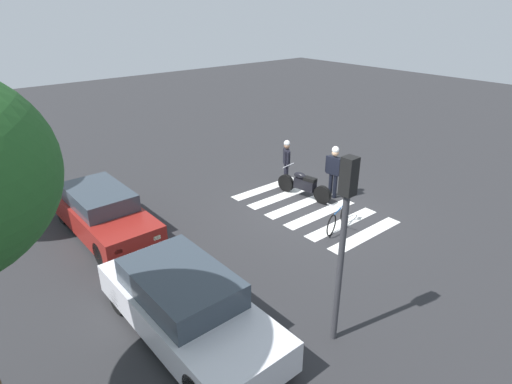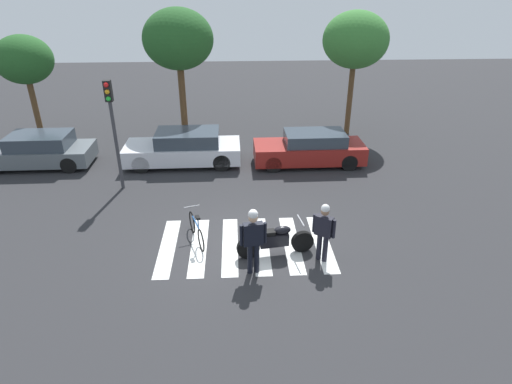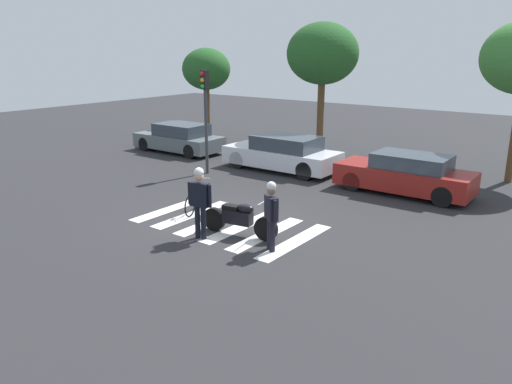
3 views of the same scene
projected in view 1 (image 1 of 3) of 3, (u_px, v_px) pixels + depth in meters
The scene contains 9 objects.
ground_plane at pixel (311, 209), 14.13m from camera, with size 60.00×60.00×0.00m, color #2B2B2D.
police_motorcycle at pixel (304, 185), 14.81m from camera, with size 2.19×0.66×1.04m.
leaning_bicycle at pixel (339, 217), 12.80m from camera, with size 0.64×1.67×0.99m.
officer_on_foot at pixel (334, 168), 14.54m from camera, with size 0.69×0.28×1.88m.
officer_by_motorcycle at pixel (287, 159), 15.65m from camera, with size 0.55×0.43×1.73m.
crosswalk_stripes at pixel (311, 209), 14.13m from camera, with size 4.95×2.98×0.01m.
car_white_van at pixel (186, 305), 8.60m from camera, with size 4.70×1.89×1.41m.
car_maroon_wagon at pixel (103, 213), 12.40m from camera, with size 4.49×1.71×1.38m.
traffic_light_pole at pixel (345, 224), 7.63m from camera, with size 0.25×0.33×3.94m.
Camera 1 is at (-8.53, 9.51, 6.32)m, focal length 29.62 mm.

